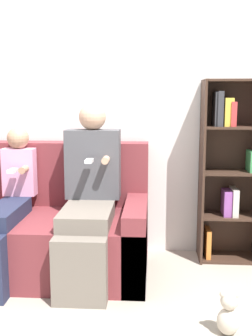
# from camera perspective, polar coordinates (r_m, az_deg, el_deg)

# --- Properties ---
(ground_plane) EXTENTS (14.00, 14.00, 0.00)m
(ground_plane) POSITION_cam_1_polar(r_m,az_deg,el_deg) (2.88, -10.13, -17.56)
(ground_plane) COLOR #9E9384
(back_wall) EXTENTS (10.00, 0.06, 2.55)m
(back_wall) POSITION_cam_1_polar(r_m,az_deg,el_deg) (3.57, -6.76, 9.05)
(back_wall) COLOR silver
(back_wall) RESTS_ON ground_plane
(couch) EXTENTS (1.95, 0.90, 0.95)m
(couch) POSITION_cam_1_polar(r_m,az_deg,el_deg) (3.36, -14.22, -7.96)
(couch) COLOR maroon
(couch) RESTS_ON ground_plane
(adult_seated) EXTENTS (0.41, 0.81, 1.26)m
(adult_seated) POSITION_cam_1_polar(r_m,az_deg,el_deg) (3.02, -5.02, -3.09)
(adult_seated) COLOR #70665B
(adult_seated) RESTS_ON ground_plane
(child_seated) EXTENTS (0.25, 0.83, 1.08)m
(child_seated) POSITION_cam_1_polar(r_m,az_deg,el_deg) (3.14, -15.81, -4.93)
(child_seated) COLOR #232842
(child_seated) RESTS_ON ground_plane
(bookshelf) EXTENTS (0.48, 0.30, 1.44)m
(bookshelf) POSITION_cam_1_polar(r_m,az_deg,el_deg) (3.45, 13.75, 0.20)
(bookshelf) COLOR #3D281E
(bookshelf) RESTS_ON ground_plane
(teddy_bear) EXTENTS (0.13, 0.11, 0.26)m
(teddy_bear) POSITION_cam_1_polar(r_m,az_deg,el_deg) (2.53, 13.73, -18.70)
(teddy_bear) COLOR beige
(teddy_bear) RESTS_ON ground_plane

